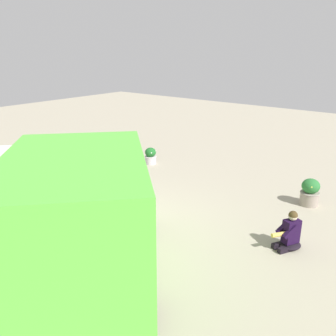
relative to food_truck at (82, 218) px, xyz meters
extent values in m
plane|color=#A89F89|center=(-1.32, 1.91, -1.24)|extent=(40.00, 40.00, 0.00)
cube|color=#5CCB3F|center=(0.45, -0.42, 0.16)|extent=(4.00, 3.96, 2.36)
cube|color=#5CCB3F|center=(-1.32, 1.25, -0.07)|extent=(2.52, 2.55, 1.89)
cube|color=black|center=(-1.84, 1.74, 0.26)|extent=(1.24, 1.31, 0.72)
cube|color=black|center=(-0.31, -1.23, 0.31)|extent=(1.38, 1.31, 0.83)
cube|color=black|center=(-0.08, 0.08, -1.13)|extent=(4.58, 4.47, 0.23)
cylinder|color=black|center=(-0.49, 1.84, -0.83)|extent=(0.75, 0.72, 0.82)
cylinder|color=black|center=(-1.86, 0.39, -0.83)|extent=(0.75, 0.72, 0.82)
cylinder|color=black|center=(1.58, -0.12, -0.83)|extent=(0.75, 0.72, 0.82)
cylinder|color=black|center=(0.21, -1.57, -0.83)|extent=(0.75, 0.72, 0.82)
ellipsoid|color=black|center=(2.69, 3.45, -1.17)|extent=(0.63, 0.67, 0.14)
cube|color=black|center=(2.51, 3.32, -1.18)|extent=(0.27, 0.37, 0.11)
cube|color=black|center=(2.69, 3.23, -1.18)|extent=(0.27, 0.37, 0.11)
cube|color=black|center=(2.69, 3.45, -0.84)|extent=(0.36, 0.41, 0.54)
sphere|color=beige|center=(2.69, 3.45, -0.48)|extent=(0.19, 0.19, 0.19)
sphere|color=#48381D|center=(2.69, 3.45, -0.45)|extent=(0.19, 0.19, 0.19)
cube|color=black|center=(2.53, 3.38, -0.76)|extent=(0.24, 0.35, 0.28)
cube|color=black|center=(2.72, 3.28, -0.76)|extent=(0.24, 0.35, 0.28)
cylinder|color=#DAB451|center=(2.55, 3.18, -0.84)|extent=(0.29, 0.37, 0.09)
cube|color=#C13E25|center=(2.55, 3.18, -0.82)|extent=(0.22, 0.30, 0.02)
cylinder|color=silver|center=(-3.65, 6.10, -1.10)|extent=(0.42, 0.42, 0.29)
torus|color=silver|center=(-3.65, 6.10, -0.97)|extent=(0.45, 0.45, 0.04)
ellipsoid|color=#1F6526|center=(-3.65, 6.10, -0.79)|extent=(0.42, 0.42, 0.35)
sphere|color=white|center=(-3.52, 6.21, -0.75)|extent=(0.08, 0.08, 0.08)
sphere|color=white|center=(-3.51, 5.98, -0.77)|extent=(0.07, 0.07, 0.07)
sphere|color=white|center=(-3.56, 5.98, -0.71)|extent=(0.05, 0.05, 0.05)
sphere|color=white|center=(-3.62, 6.22, -0.69)|extent=(0.05, 0.05, 0.05)
sphere|color=white|center=(-3.59, 6.26, -0.78)|extent=(0.08, 0.08, 0.08)
sphere|color=white|center=(-3.64, 5.94, -0.73)|extent=(0.05, 0.05, 0.05)
cylinder|color=gray|center=(2.29, 6.02, -1.05)|extent=(0.50, 0.50, 0.38)
torus|color=gray|center=(2.29, 6.02, -0.88)|extent=(0.53, 0.53, 0.04)
ellipsoid|color=#2A7033|center=(2.29, 6.02, -0.68)|extent=(0.49, 0.49, 0.42)
sphere|color=#F9D259|center=(2.14, 5.92, -0.58)|extent=(0.06, 0.06, 0.06)
sphere|color=#F9D94D|center=(2.36, 5.83, -0.64)|extent=(0.08, 0.08, 0.08)
sphere|color=#F5EB61|center=(2.10, 6.08, -0.62)|extent=(0.09, 0.09, 0.09)
camera|label=1|loc=(4.85, -3.60, 2.95)|focal=38.04mm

